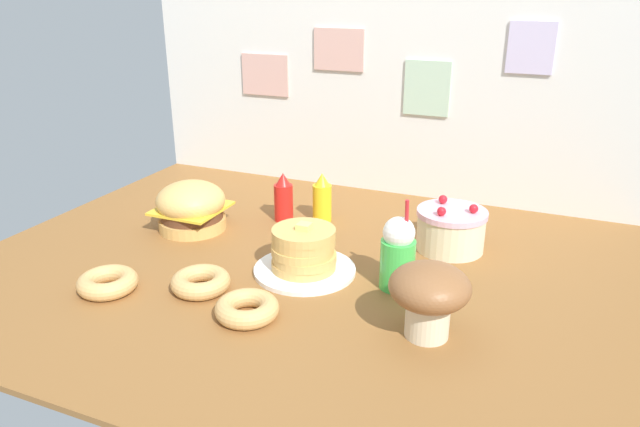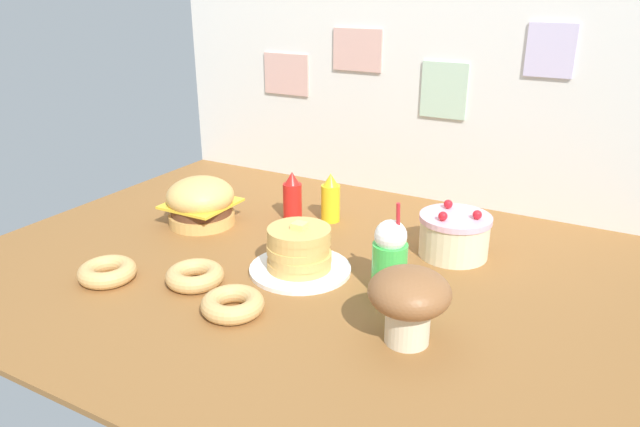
{
  "view_description": "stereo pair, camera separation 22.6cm",
  "coord_description": "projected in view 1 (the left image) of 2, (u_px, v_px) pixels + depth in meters",
  "views": [
    {
      "loc": [
        0.85,
        -1.81,
        0.99
      ],
      "look_at": [
        0.03,
        0.13,
        0.17
      ],
      "focal_mm": 33.38,
      "sensor_mm": 36.0,
      "label": 1
    },
    {
      "loc": [
        1.05,
        -1.71,
        0.99
      ],
      "look_at": [
        0.03,
        0.13,
        0.17
      ],
      "focal_mm": 33.38,
      "sensor_mm": 36.0,
      "label": 2
    }
  ],
  "objects": [
    {
      "name": "layer_cake",
      "position": [
        451.0,
        229.0,
        2.33
      ],
      "size": [
        0.27,
        0.27,
        0.2
      ],
      "color": "beige",
      "rests_on": "ground_plane"
    },
    {
      "name": "ketchup_bottle",
      "position": [
        284.0,
        199.0,
        2.61
      ],
      "size": [
        0.08,
        0.08,
        0.22
      ],
      "color": "red",
      "rests_on": "ground_plane"
    },
    {
      "name": "back_wall",
      "position": [
        381.0,
        91.0,
        2.85
      ],
      "size": [
        2.45,
        0.04,
        0.99
      ],
      "color": "silver",
      "rests_on": "ground_plane"
    },
    {
      "name": "donut_pink_glaze",
      "position": [
        108.0,
        282.0,
        2.03
      ],
      "size": [
        0.2,
        0.2,
        0.06
      ],
      "color": "tan",
      "rests_on": "ground_plane"
    },
    {
      "name": "burger",
      "position": [
        191.0,
        207.0,
        2.52
      ],
      "size": [
        0.29,
        0.29,
        0.21
      ],
      "color": "#DBA859",
      "rests_on": "ground_plane"
    },
    {
      "name": "mustard_bottle",
      "position": [
        322.0,
        199.0,
        2.6
      ],
      "size": [
        0.08,
        0.08,
        0.22
      ],
      "color": "yellow",
      "rests_on": "ground_plane"
    },
    {
      "name": "cream_soda_cup",
      "position": [
        398.0,
        253.0,
        2.02
      ],
      "size": [
        0.12,
        0.12,
        0.33
      ],
      "color": "green",
      "rests_on": "ground_plane"
    },
    {
      "name": "pancake_stack",
      "position": [
        304.0,
        254.0,
        2.14
      ],
      "size": [
        0.37,
        0.37,
        0.19
      ],
      "color": "white",
      "rests_on": "ground_plane"
    },
    {
      "name": "donut_vanilla",
      "position": [
        246.0,
        308.0,
        1.87
      ],
      "size": [
        0.2,
        0.2,
        0.06
      ],
      "color": "tan",
      "rests_on": "ground_plane"
    },
    {
      "name": "ground_plane",
      "position": [
        300.0,
        268.0,
        2.22
      ],
      "size": [
        2.45,
        1.9,
        0.02
      ],
      "primitive_type": "cube",
      "color": "brown"
    },
    {
      "name": "donut_chocolate",
      "position": [
        201.0,
        281.0,
        2.03
      ],
      "size": [
        0.2,
        0.2,
        0.06
      ],
      "color": "tan",
      "rests_on": "ground_plane"
    },
    {
      "name": "mushroom_stool",
      "position": [
        429.0,
        293.0,
        1.73
      ],
      "size": [
        0.24,
        0.24,
        0.23
      ],
      "color": "beige",
      "rests_on": "ground_plane"
    }
  ]
}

